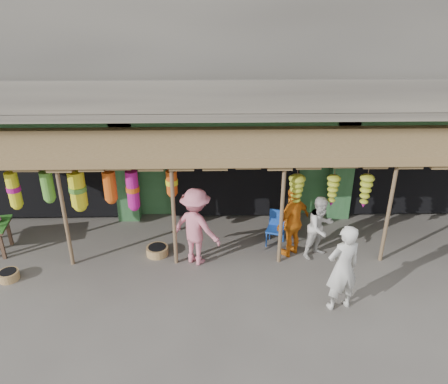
{
  "coord_description": "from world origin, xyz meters",
  "views": [
    {
      "loc": [
        -0.54,
        -9.08,
        6.11
      ],
      "look_at": [
        -0.31,
        1.0,
        1.32
      ],
      "focal_mm": 35.0,
      "sensor_mm": 36.0,
      "label": 1
    }
  ],
  "objects_px": {
    "person_right": "(320,227)",
    "person_vendor": "(293,222)",
    "blue_chair": "(276,226)",
    "person_shopper": "(196,227)",
    "person_front": "(343,268)"
  },
  "relations": [
    {
      "from": "blue_chair",
      "to": "person_front",
      "type": "bearing_deg",
      "value": -48.86
    },
    {
      "from": "person_right",
      "to": "person_vendor",
      "type": "xyz_separation_m",
      "value": [
        -0.65,
        0.1,
        0.11
      ]
    },
    {
      "from": "blue_chair",
      "to": "person_shopper",
      "type": "height_order",
      "value": "person_shopper"
    },
    {
      "from": "person_right",
      "to": "person_vendor",
      "type": "relative_size",
      "value": 0.88
    },
    {
      "from": "person_right",
      "to": "person_vendor",
      "type": "height_order",
      "value": "person_vendor"
    },
    {
      "from": "person_front",
      "to": "person_shopper",
      "type": "distance_m",
      "value": 3.47
    },
    {
      "from": "person_vendor",
      "to": "person_shopper",
      "type": "height_order",
      "value": "person_shopper"
    },
    {
      "from": "person_front",
      "to": "person_vendor",
      "type": "bearing_deg",
      "value": -88.14
    },
    {
      "from": "person_front",
      "to": "person_shopper",
      "type": "height_order",
      "value": "person_front"
    },
    {
      "from": "person_right",
      "to": "person_vendor",
      "type": "distance_m",
      "value": 0.67
    },
    {
      "from": "blue_chair",
      "to": "person_vendor",
      "type": "relative_size",
      "value": 0.49
    },
    {
      "from": "person_right",
      "to": "person_shopper",
      "type": "bearing_deg",
      "value": 151.41
    },
    {
      "from": "blue_chair",
      "to": "person_front",
      "type": "height_order",
      "value": "person_front"
    },
    {
      "from": "person_right",
      "to": "blue_chair",
      "type": "bearing_deg",
      "value": 115.1
    },
    {
      "from": "person_vendor",
      "to": "person_front",
      "type": "bearing_deg",
      "value": 69.21
    }
  ]
}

